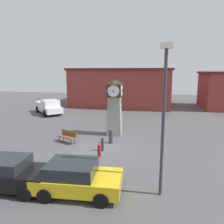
% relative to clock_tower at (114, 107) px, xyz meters
% --- Properties ---
extents(ground_plane, '(75.32, 75.32, 0.00)m').
position_rel_clock_tower_xyz_m(ground_plane, '(-0.31, -3.60, -2.40)').
color(ground_plane, '#4C4C4F').
extents(clock_tower, '(1.54, 1.57, 4.77)m').
position_rel_clock_tower_xyz_m(clock_tower, '(0.00, 0.00, 0.00)').
color(clock_tower, gray).
rests_on(clock_tower, ground_plane).
extents(bollard_near_tower, '(0.22, 0.22, 0.84)m').
position_rel_clock_tower_xyz_m(bollard_near_tower, '(-0.19, -5.07, -1.98)').
color(bollard_near_tower, maroon).
rests_on(bollard_near_tower, ground_plane).
extents(bollard_mid_row, '(0.20, 0.20, 0.96)m').
position_rel_clock_tower_xyz_m(bollard_mid_row, '(-0.20, -3.99, -1.92)').
color(bollard_mid_row, '#333338').
rests_on(bollard_mid_row, ground_plane).
extents(bollard_far_row, '(0.30, 0.30, 1.11)m').
position_rel_clock_tower_xyz_m(bollard_far_row, '(0.08, -2.32, -1.84)').
color(bollard_far_row, '#333338').
rests_on(bollard_far_row, ground_plane).
extents(car_near_tower, '(3.95, 2.04, 1.50)m').
position_rel_clock_tower_xyz_m(car_near_tower, '(-3.51, -9.52, -1.64)').
color(car_near_tower, black).
rests_on(car_near_tower, ground_plane).
extents(car_by_building, '(3.91, 2.14, 1.46)m').
position_rel_clock_tower_xyz_m(car_by_building, '(-0.24, -9.38, -1.66)').
color(car_by_building, gold).
rests_on(car_by_building, ground_plane).
extents(pickup_truck, '(5.17, 5.32, 1.85)m').
position_rel_clock_tower_xyz_m(pickup_truck, '(-9.85, 7.85, -1.47)').
color(pickup_truck, silver).
rests_on(pickup_truck, ground_plane).
extents(bench, '(1.67, 1.20, 0.90)m').
position_rel_clock_tower_xyz_m(bench, '(-3.23, -2.67, -1.88)').
color(bench, brown).
rests_on(bench, ground_plane).
extents(street_lamp_near_road, '(0.50, 0.24, 6.55)m').
position_rel_clock_tower_xyz_m(street_lamp_near_road, '(3.48, -8.88, 1.37)').
color(street_lamp_near_road, '#333338').
rests_on(street_lamp_near_road, ground_plane).
extents(warehouse_blue_far, '(16.15, 13.15, 5.80)m').
position_rel_clock_tower_xyz_m(warehouse_blue_far, '(-1.25, 17.82, 0.50)').
color(warehouse_blue_far, maroon).
rests_on(warehouse_blue_far, ground_plane).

